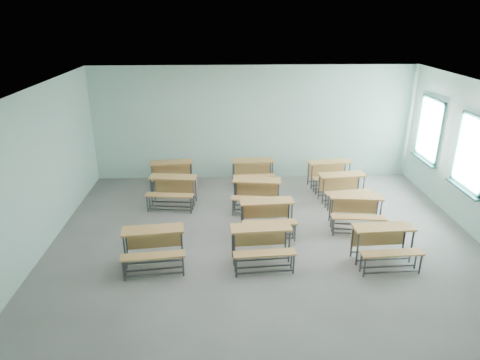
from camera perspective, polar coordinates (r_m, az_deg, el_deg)
The scene contains 12 objects.
room at distance 8.35m, azimuth 4.28°, elevation 0.93°, with size 9.04×8.04×3.24m.
desk_unit_r0c0 at distance 8.28m, azimuth -11.48°, elevation -8.18°, with size 1.24×0.90×0.72m.
desk_unit_r0c1 at distance 8.21m, azimuth 2.89°, elevation -8.02°, with size 1.21×0.86×0.72m.
desk_unit_r0c2 at distance 8.65m, azimuth 18.71°, elevation -7.60°, with size 1.20×0.84×0.72m.
desk_unit_r1c1 at distance 9.29m, azimuth 3.64°, elevation -4.31°, with size 1.20×0.83×0.72m.
desk_unit_r1c2 at distance 9.84m, azimuth 15.22°, elevation -3.53°, with size 1.24×0.90×0.72m.
desk_unit_r2c0 at distance 10.71m, azimuth -8.97°, elevation -0.90°, with size 1.24×0.91×0.72m.
desk_unit_r2c1 at distance 10.40m, azimuth 2.22°, elevation -1.36°, with size 1.25×0.93×0.72m.
desk_unit_r2c2 at distance 11.04m, azimuth 13.58°, elevation -0.56°, with size 1.24×0.91×0.72m.
desk_unit_r3c0 at distance 11.76m, azimuth -9.09°, elevation 1.16°, with size 1.25×0.93×0.72m.
desk_unit_r3c1 at distance 11.77m, azimuth 1.75°, elevation 1.46°, with size 1.20×0.84×0.72m.
desk_unit_r3c2 at distance 11.91m, azimuth 11.94°, elevation 1.23°, with size 1.24×0.90×0.72m.
Camera 1 is at (-0.84, -7.73, 4.54)m, focal length 32.00 mm.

